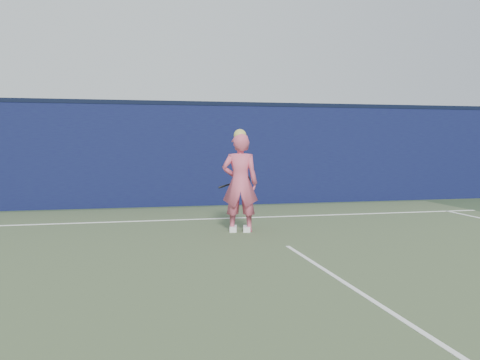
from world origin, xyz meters
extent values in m
plane|color=#2A3A24|center=(0.00, 0.00, 0.00)|extent=(80.00, 80.00, 0.00)
cube|color=#3F4F31|center=(0.00, -2.00, 0.00)|extent=(11.00, 16.00, 0.01)
cube|color=#0C0E38|center=(0.00, 6.50, 1.25)|extent=(24.00, 0.40, 2.50)
cube|color=black|center=(0.00, 6.50, 2.55)|extent=(24.00, 0.42, 0.10)
imported|color=#D1516C|center=(-0.41, 2.44, 0.86)|extent=(0.71, 0.55, 1.73)
sphere|color=#BEB655|center=(-0.41, 2.44, 1.70)|extent=(0.22, 0.22, 0.22)
cube|color=white|center=(-0.30, 2.41, 0.05)|extent=(0.18, 0.30, 0.10)
cube|color=white|center=(-0.53, 2.47, 0.05)|extent=(0.18, 0.30, 0.10)
torus|color=black|center=(-0.27, 2.88, 0.87)|extent=(0.33, 0.11, 0.32)
torus|color=#B7BF12|center=(-0.27, 2.88, 0.87)|extent=(0.27, 0.08, 0.27)
cylinder|color=beige|center=(-0.27, 2.88, 0.87)|extent=(0.26, 0.07, 0.26)
cylinder|color=black|center=(-0.51, 2.92, 0.80)|extent=(0.29, 0.03, 0.11)
cylinder|color=black|center=(-0.65, 2.94, 0.76)|extent=(0.13, 0.04, 0.07)
cube|color=white|center=(0.00, 4.00, 0.01)|extent=(11.00, 0.08, 0.01)
cube|color=white|center=(0.00, -2.00, 0.01)|extent=(0.06, 6.00, 0.01)
camera|label=1|loc=(-2.35, -6.23, 1.56)|focal=38.00mm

